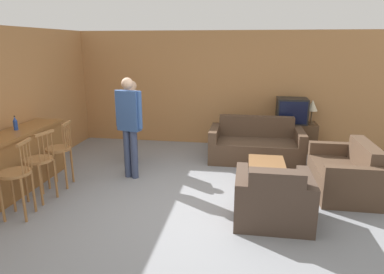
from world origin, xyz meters
TOP-DOWN VIEW (x-y plane):
  - ground_plane at (0.00, 0.00)m, footprint 24.00×24.00m
  - wall_back at (0.00, 3.47)m, footprint 9.40×0.08m
  - wall_left at (-3.22, 1.23)m, footprint 0.08×8.47m
  - bar_counter at (-2.89, -0.01)m, footprint 0.55×2.64m
  - bar_chair_near at (-2.28, -0.58)m, footprint 0.48×0.48m
  - bar_chair_mid at (-2.28, -0.05)m, footprint 0.50×0.50m
  - bar_chair_far at (-2.28, 0.51)m, footprint 0.47×0.47m
  - couch_far at (0.96, 2.35)m, footprint 1.85×0.92m
  - armchair_near at (1.14, -0.18)m, footprint 1.00×0.88m
  - loveseat_right at (2.34, 0.98)m, footprint 0.85×1.40m
  - coffee_table at (1.12, 1.13)m, footprint 0.60×0.85m
  - tv_unit at (1.72, 3.12)m, footprint 1.11×0.49m
  - tv at (1.72, 3.11)m, footprint 0.64×0.52m
  - bottle at (-2.94, 0.43)m, footprint 0.07×0.07m
  - table_lamp at (2.14, 3.12)m, footprint 0.23×0.23m
  - person_by_window at (-1.43, 1.81)m, footprint 0.27×0.48m
  - person_by_counter at (-1.24, 1.05)m, footprint 0.51×0.26m

SIDE VIEW (x-z plane):
  - ground_plane at x=0.00m, z-range 0.00..0.00m
  - loveseat_right at x=2.34m, z-range -0.11..0.71m
  - couch_far at x=0.96m, z-range -0.12..0.73m
  - armchair_near at x=1.14m, z-range -0.11..0.72m
  - tv_unit at x=1.72m, z-range 0.00..0.63m
  - coffee_table at x=1.12m, z-range 0.13..0.51m
  - bar_counter at x=-2.89m, z-range 0.00..0.97m
  - bar_chair_near at x=-2.28m, z-range 0.03..1.13m
  - bar_chair_mid at x=-2.28m, z-range 0.03..1.13m
  - bar_chair_far at x=-2.28m, z-range 0.03..1.13m
  - tv at x=1.72m, z-range 0.63..1.18m
  - person_by_window at x=-1.43m, z-range 0.12..1.75m
  - table_lamp at x=2.14m, z-range 0.75..1.27m
  - person_by_counter at x=-1.24m, z-range 0.13..1.90m
  - bottle at x=-2.94m, z-range 0.95..1.18m
  - wall_back at x=0.00m, z-range 0.00..2.60m
  - wall_left at x=-3.22m, z-range 0.00..2.60m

